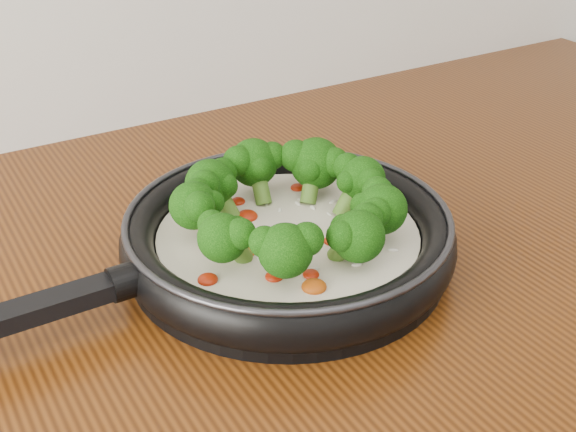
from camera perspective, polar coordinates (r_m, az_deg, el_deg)
skillet at (r=0.69m, az=-0.19°, el=-1.15°), size 0.49×0.32×0.09m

